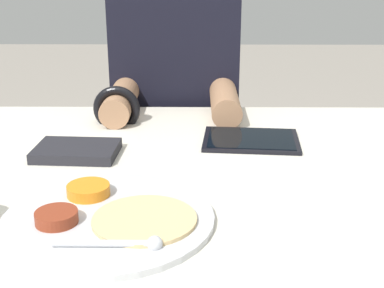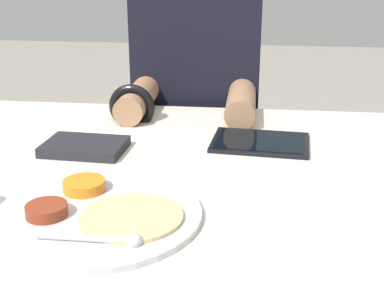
% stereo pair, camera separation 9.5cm
% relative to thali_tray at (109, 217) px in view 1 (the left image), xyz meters
% --- Properties ---
extents(thali_tray, '(0.32, 0.32, 0.03)m').
position_rel_thali_tray_xyz_m(thali_tray, '(0.00, 0.00, 0.00)').
color(thali_tray, '#B7BABF').
rests_on(thali_tray, dining_table).
extents(red_notebook, '(0.17, 0.12, 0.02)m').
position_rel_thali_tray_xyz_m(red_notebook, '(-0.11, 0.27, 0.00)').
color(red_notebook, silver).
rests_on(red_notebook, dining_table).
extents(tablet_device, '(0.21, 0.16, 0.01)m').
position_rel_thali_tray_xyz_m(tablet_device, '(0.25, 0.36, -0.00)').
color(tablet_device, black).
rests_on(tablet_device, dining_table).
extents(person_diner, '(0.35, 0.43, 1.26)m').
position_rel_thali_tray_xyz_m(person_diner, '(0.07, 0.75, -0.16)').
color(person_diner, black).
rests_on(person_diner, ground_plane).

